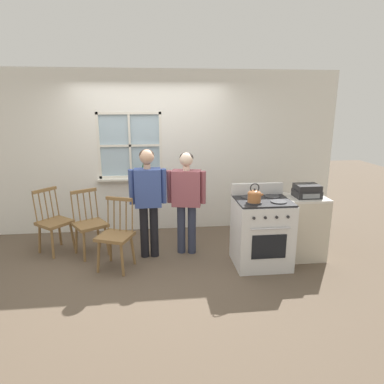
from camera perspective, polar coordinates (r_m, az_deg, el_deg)
ground_plane at (r=4.89m, az=-6.57°, el=-11.79°), size 16.00×16.00×0.00m
wall_back at (r=5.84m, az=-6.81°, el=6.42°), size 6.40×0.16×2.70m
chair_by_window at (r=5.20m, az=-16.66°, el=-5.24°), size 0.57×0.56×0.95m
chair_near_wall at (r=4.68m, az=-12.58°, el=-7.21°), size 0.54×0.53×0.95m
chair_center_cluster at (r=5.46m, az=-22.03°, el=-4.76°), size 0.58×0.58×0.95m
person_elderly_left at (r=4.80m, az=-7.35°, el=-0.30°), size 0.52×0.23×1.56m
person_teen_center at (r=4.89m, az=-0.94°, el=-0.37°), size 0.57×0.29×1.50m
stove at (r=4.76m, az=11.50°, el=-6.52°), size 0.73×0.68×1.08m
kettle at (r=4.43m, az=10.36°, el=-0.59°), size 0.21×0.17×0.25m
potted_plant at (r=5.81m, az=-8.08°, el=3.18°), size 0.13×0.13×0.36m
side_counter at (r=5.16m, az=18.03°, el=-5.56°), size 0.55×0.50×0.90m
stereo at (r=4.99m, az=18.61°, el=0.17°), size 0.34×0.29×0.18m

